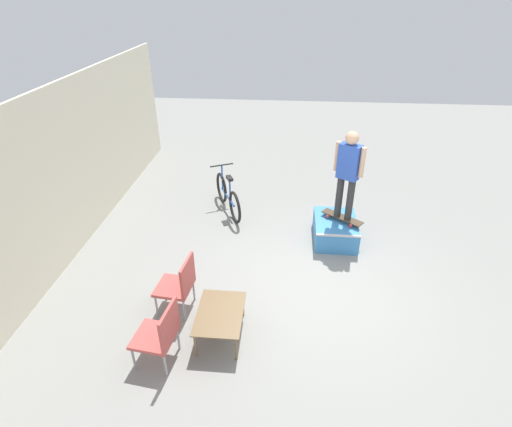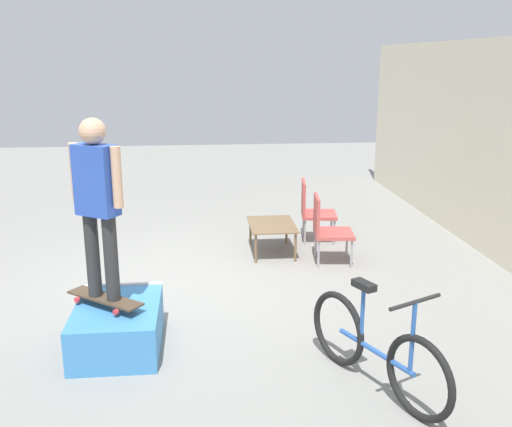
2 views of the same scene
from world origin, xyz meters
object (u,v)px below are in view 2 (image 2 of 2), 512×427
at_px(skate_ramp_box, 118,327).
at_px(patio_chair_left, 313,208).
at_px(coffee_table, 272,227).
at_px(bicycle, 375,349).
at_px(person_skater, 97,195).
at_px(patio_chair_right, 327,227).
at_px(skateboard_on_ramp, 105,298).

distance_m(skate_ramp_box, patio_chair_left, 4.05).
height_order(coffee_table, bicycle, bicycle).
bearing_deg(coffee_table, skate_ramp_box, -34.74).
bearing_deg(bicycle, person_skater, -137.54).
distance_m(coffee_table, patio_chair_right, 0.85).
bearing_deg(coffee_table, patio_chair_left, 126.22).
xyz_separation_m(patio_chair_left, bicycle, (4.09, -0.27, -0.15)).
distance_m(coffee_table, bicycle, 3.61).
distance_m(skate_ramp_box, coffee_table, 3.22).
height_order(skateboard_on_ramp, patio_chair_left, patio_chair_left).
bearing_deg(patio_chair_right, skate_ramp_box, 136.95).
xyz_separation_m(person_skater, bicycle, (0.95, 2.36, -1.15)).
bearing_deg(skate_ramp_box, coffee_table, 145.26).
distance_m(patio_chair_right, bicycle, 3.12).
bearing_deg(skate_ramp_box, patio_chair_right, 130.64).
xyz_separation_m(skate_ramp_box, skateboard_on_ramp, (-0.01, -0.11, 0.30)).
distance_m(skateboard_on_ramp, bicycle, 2.55).
xyz_separation_m(skate_ramp_box, patio_chair_left, (-3.15, 2.52, 0.30)).
bearing_deg(bicycle, patio_chair_left, 150.60).
xyz_separation_m(skate_ramp_box, person_skater, (-0.01, -0.11, 1.31)).
relative_size(skateboard_on_ramp, patio_chair_right, 0.83).
bearing_deg(person_skater, patio_chair_left, 82.01).
bearing_deg(person_skater, skate_ramp_box, 25.47).
bearing_deg(skateboard_on_ramp, patio_chair_left, 87.78).
relative_size(person_skater, coffee_table, 1.85).
bearing_deg(bicycle, coffee_table, 161.04).
height_order(skateboard_on_ramp, bicycle, bicycle).
distance_m(skate_ramp_box, bicycle, 2.45).
bearing_deg(bicycle, patio_chair_right, 149.41).
relative_size(skateboard_on_ramp, bicycle, 0.51).
bearing_deg(patio_chair_left, coffee_table, 133.85).
height_order(skate_ramp_box, bicycle, bicycle).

